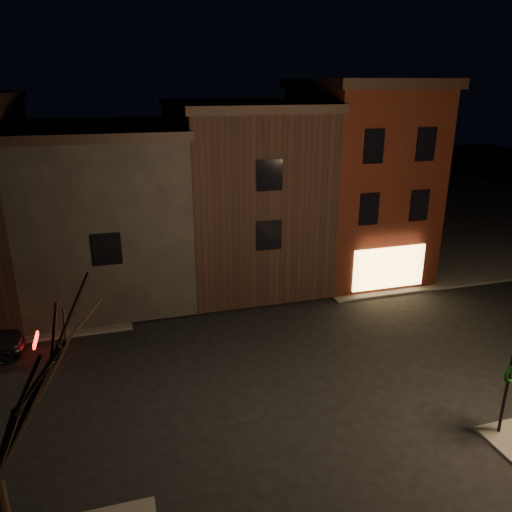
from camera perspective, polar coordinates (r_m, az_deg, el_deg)
The scene contains 5 objects.
ground at distance 19.56m, azimuth 2.11°, elevation -13.03°, with size 120.00×120.00×0.00m, color black.
sidewalk_far_right at distance 44.95m, azimuth 18.57°, elevation 4.87°, with size 30.00×30.00×0.12m, color #2D2B28.
corner_building at distance 28.89m, azimuth 11.54°, elevation 8.81°, with size 6.50×8.50×10.50m.
row_building_a at distance 27.61m, azimuth -1.71°, elevation 7.51°, with size 7.30×10.30×9.40m.
row_building_b at distance 26.87m, azimuth -16.89°, elevation 5.27°, with size 7.80×10.30×8.40m.
Camera 1 is at (-5.33, -15.66, 10.43)m, focal length 35.00 mm.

